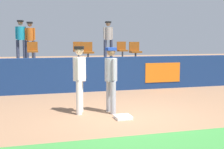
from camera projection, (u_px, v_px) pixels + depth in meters
ground_plane at (129, 118)px, 7.84m from camera, size 60.00×60.00×0.00m
first_base at (123, 117)px, 7.72m from camera, size 0.40×0.40×0.08m
player_fielder_home at (80, 75)px, 8.20m from camera, size 0.45×0.52×1.79m
player_runner_visitor at (111, 75)px, 8.26m from camera, size 0.36×0.49×1.75m
field_wall at (93, 74)px, 11.77m from camera, size 18.00×0.26×1.30m
bleacher_platform at (81, 71)px, 14.24m from camera, size 18.00×4.80×1.02m
seat_front_right at (135, 50)px, 13.65m from camera, size 0.46×0.44×0.84m
seat_front_center at (88, 51)px, 13.08m from camera, size 0.45×0.44×0.84m
seat_back_left at (33, 50)px, 14.20m from camera, size 0.48×0.44×0.84m
seat_back_center at (78, 49)px, 14.77m from camera, size 0.45×0.44×0.84m
seat_back_right at (122, 49)px, 15.37m from camera, size 0.46×0.44×0.84m
spectator_hooded at (21, 37)px, 15.05m from camera, size 0.50×0.45×1.87m
spectator_capped at (30, 38)px, 15.00m from camera, size 0.48×0.43×1.79m
spectator_casual at (108, 37)px, 16.03m from camera, size 0.52×0.39×1.87m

